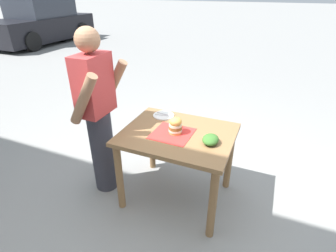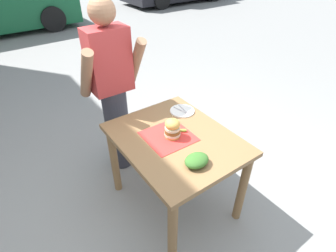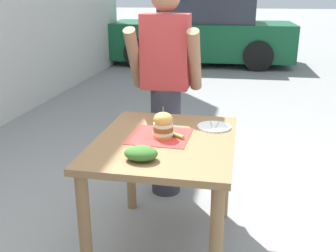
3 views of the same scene
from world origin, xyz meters
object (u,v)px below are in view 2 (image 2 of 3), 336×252
patio_table (175,150)px  side_plate_with_forks (182,111)px  sandwich (172,128)px  side_salad (197,160)px  pickle_spear (181,130)px  diner_across_table (113,91)px

patio_table → side_plate_with_forks: side_plate_with_forks is taller
sandwich → side_plate_with_forks: bearing=40.4°
side_plate_with_forks → side_salad: size_ratio=1.22×
side_plate_with_forks → patio_table: bearing=-135.8°
sandwich → side_salad: size_ratio=1.07×
patio_table → pickle_spear: 0.17m
side_plate_with_forks → sandwich: bearing=-139.6°
pickle_spear → side_salad: bearing=-111.4°
side_plate_with_forks → diner_across_table: (-0.42, 0.51, 0.11)m
pickle_spear → diner_across_table: size_ratio=0.05×
patio_table → sandwich: size_ratio=5.33×
pickle_spear → side_salad: side_salad is taller
sandwich → pickle_spear: 0.11m
sandwich → diner_across_table: 0.77m
patio_table → diner_across_table: 0.83m
pickle_spear → side_salad: (-0.14, -0.36, 0.02)m
side_salad → patio_table: bearing=78.9°
patio_table → side_salad: 0.37m
patio_table → pickle_spear: pickle_spear is taller
patio_table → side_plate_with_forks: 0.41m
sandwich → diner_across_table: bearing=99.9°
patio_table → sandwich: sandwich is taller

